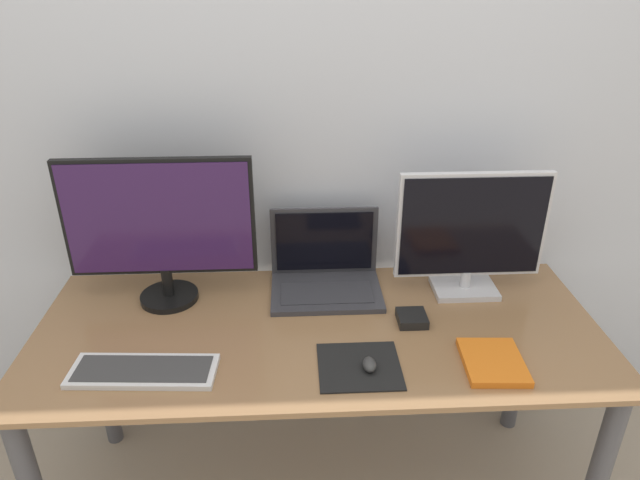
{
  "coord_description": "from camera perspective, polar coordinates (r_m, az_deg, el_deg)",
  "views": [
    {
      "loc": [
        -0.07,
        -1.09,
        1.77
      ],
      "look_at": [
        0.01,
        0.47,
        0.99
      ],
      "focal_mm": 32.0,
      "sensor_mm": 36.0,
      "label": 1
    }
  ],
  "objects": [
    {
      "name": "power_brick",
      "position": [
        1.83,
        9.17,
        -7.73
      ],
      "size": [
        0.09,
        0.09,
        0.03
      ],
      "color": "black",
      "rests_on": "desk"
    },
    {
      "name": "keyboard",
      "position": [
        1.69,
        -17.24,
        -12.4
      ],
      "size": [
        0.41,
        0.17,
        0.02
      ],
      "color": "silver",
      "rests_on": "desk"
    },
    {
      "name": "book",
      "position": [
        1.71,
        16.91,
        -11.58
      ],
      "size": [
        0.18,
        0.21,
        0.02
      ],
      "color": "orange",
      "rests_on": "desk"
    },
    {
      "name": "laptop",
      "position": [
        1.96,
        0.55,
        -3.09
      ],
      "size": [
        0.37,
        0.26,
        0.26
      ],
      "color": "#333338",
      "rests_on": "desk"
    },
    {
      "name": "mousepad",
      "position": [
        1.64,
        3.95,
        -12.48
      ],
      "size": [
        0.23,
        0.21,
        0.0
      ],
      "color": "black",
      "rests_on": "desk"
    },
    {
      "name": "desk",
      "position": [
        1.87,
        -0.17,
        -11.91
      ],
      "size": [
        1.75,
        0.73,
        0.74
      ],
      "color": "olive",
      "rests_on": "ground_plane"
    },
    {
      "name": "monitor_right",
      "position": [
        1.93,
        14.88,
        0.67
      ],
      "size": [
        0.49,
        0.15,
        0.43
      ],
      "color": "silver",
      "rests_on": "desk"
    },
    {
      "name": "monitor_left",
      "position": [
        1.87,
        -15.72,
        1.3
      ],
      "size": [
        0.6,
        0.19,
        0.49
      ],
      "color": "black",
      "rests_on": "desk"
    },
    {
      "name": "mouse",
      "position": [
        1.62,
        4.97,
        -12.3
      ],
      "size": [
        0.04,
        0.06,
        0.03
      ],
      "color": "#333333",
      "rests_on": "mousepad"
    },
    {
      "name": "wall_back",
      "position": [
        1.96,
        -0.83,
        11.16
      ],
      "size": [
        7.0,
        0.05,
        2.5
      ],
      "color": "silver",
      "rests_on": "ground_plane"
    }
  ]
}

